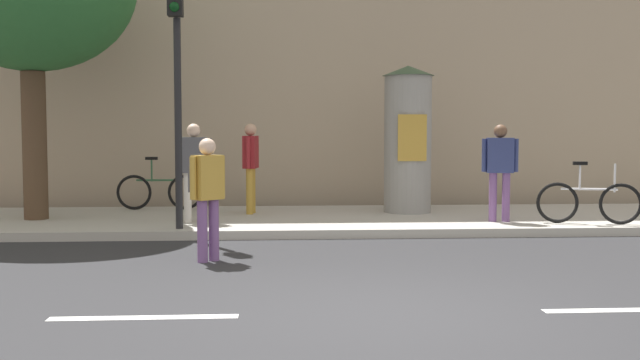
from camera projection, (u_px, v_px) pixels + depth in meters
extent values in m
plane|color=#2B2B2D|center=(393.00, 314.00, 7.25)|extent=(80.00, 80.00, 0.00)
cube|color=#B2ADA3|center=(334.00, 220.00, 14.21)|extent=(36.00, 4.00, 0.15)
cube|color=silver|center=(144.00, 317.00, 7.09)|extent=(1.80, 0.16, 0.01)
cube|color=silver|center=(632.00, 310.00, 7.40)|extent=(1.80, 0.16, 0.01)
cube|color=tan|center=(318.00, 28.00, 18.90)|extent=(36.00, 5.00, 8.76)
cylinder|color=black|center=(178.00, 124.00, 12.28)|extent=(0.12, 0.12, 3.47)
sphere|color=#07330F|center=(174.00, 7.00, 11.84)|extent=(0.16, 0.16, 0.16)
cylinder|color=gray|center=(408.00, 144.00, 14.81)|extent=(0.93, 0.93, 2.71)
cone|color=#334C33|center=(408.00, 71.00, 14.71)|extent=(1.03, 1.03, 0.20)
cube|color=#B78C33|center=(412.00, 138.00, 14.33)|extent=(0.56, 0.02, 0.90)
cylinder|color=#4C3826|center=(35.00, 146.00, 13.64)|extent=(0.44, 0.44, 2.71)
cylinder|color=#724C84|center=(214.00, 230.00, 10.19)|extent=(0.14, 0.14, 0.85)
cylinder|color=#724C84|center=(202.00, 231.00, 10.06)|extent=(0.14, 0.14, 0.85)
cube|color=#B78C33|center=(208.00, 177.00, 10.08)|extent=(0.45, 0.43, 0.60)
cylinder|color=#B78C33|center=(222.00, 177.00, 10.24)|extent=(0.09, 0.09, 0.57)
cylinder|color=#B78C33|center=(193.00, 178.00, 9.91)|extent=(0.09, 0.09, 0.57)
sphere|color=beige|center=(207.00, 147.00, 10.05)|extent=(0.23, 0.23, 0.23)
cube|color=#4C4C51|center=(200.00, 179.00, 10.20)|extent=(0.32, 0.30, 0.36)
cylinder|color=#B78C33|center=(250.00, 191.00, 14.50)|extent=(0.14, 0.14, 0.89)
cylinder|color=#B78C33|center=(252.00, 190.00, 14.74)|extent=(0.14, 0.14, 0.89)
cube|color=maroon|center=(251.00, 152.00, 14.57)|extent=(0.31, 0.52, 0.63)
cylinder|color=maroon|center=(248.00, 152.00, 14.28)|extent=(0.09, 0.09, 0.60)
cylinder|color=maroon|center=(253.00, 152.00, 14.86)|extent=(0.09, 0.09, 0.60)
sphere|color=tan|center=(250.00, 130.00, 14.54)|extent=(0.24, 0.24, 0.24)
cylinder|color=silver|center=(201.00, 197.00, 13.25)|extent=(0.14, 0.14, 0.89)
cylinder|color=silver|center=(188.00, 198.00, 13.21)|extent=(0.14, 0.14, 0.89)
cube|color=#4C4C51|center=(194.00, 155.00, 13.18)|extent=(0.48, 0.28, 0.63)
cylinder|color=#4C4C51|center=(209.00, 155.00, 13.22)|extent=(0.09, 0.09, 0.60)
cylinder|color=#4C4C51|center=(178.00, 155.00, 13.13)|extent=(0.09, 0.09, 0.60)
sphere|color=beige|center=(193.00, 130.00, 13.15)|extent=(0.24, 0.24, 0.24)
cylinder|color=#724C84|center=(493.00, 197.00, 13.34)|extent=(0.14, 0.14, 0.88)
cylinder|color=#724C84|center=(506.00, 197.00, 13.31)|extent=(0.14, 0.14, 0.88)
cube|color=navy|center=(500.00, 155.00, 13.27)|extent=(0.50, 0.31, 0.62)
cylinder|color=navy|center=(484.00, 155.00, 13.30)|extent=(0.09, 0.09, 0.59)
cylinder|color=navy|center=(516.00, 155.00, 13.25)|extent=(0.09, 0.09, 0.59)
sphere|color=brown|center=(500.00, 131.00, 13.25)|extent=(0.24, 0.24, 0.24)
torus|color=black|center=(134.00, 192.00, 15.31)|extent=(0.72, 0.09, 0.72)
torus|color=black|center=(185.00, 192.00, 15.34)|extent=(0.72, 0.09, 0.72)
cylinder|color=#2D5938|center=(159.00, 180.00, 15.31)|extent=(0.95, 0.07, 0.04)
cylinder|color=#2D5938|center=(152.00, 170.00, 15.29)|extent=(0.04, 0.04, 0.45)
cylinder|color=#2D5938|center=(180.00, 170.00, 15.31)|extent=(0.04, 0.04, 0.50)
cube|color=black|center=(151.00, 158.00, 15.27)|extent=(0.24, 0.11, 0.06)
torus|color=black|center=(557.00, 203.00, 13.12)|extent=(0.71, 0.25, 0.72)
torus|color=black|center=(621.00, 204.00, 12.90)|extent=(0.71, 0.25, 0.72)
cylinder|color=silver|center=(589.00, 189.00, 13.00)|extent=(0.92, 0.29, 0.04)
cylinder|color=silver|center=(580.00, 178.00, 13.02)|extent=(0.04, 0.04, 0.45)
cylinder|color=silver|center=(615.00, 178.00, 12.90)|extent=(0.04, 0.04, 0.50)
cube|color=black|center=(580.00, 163.00, 13.00)|extent=(0.26, 0.16, 0.06)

